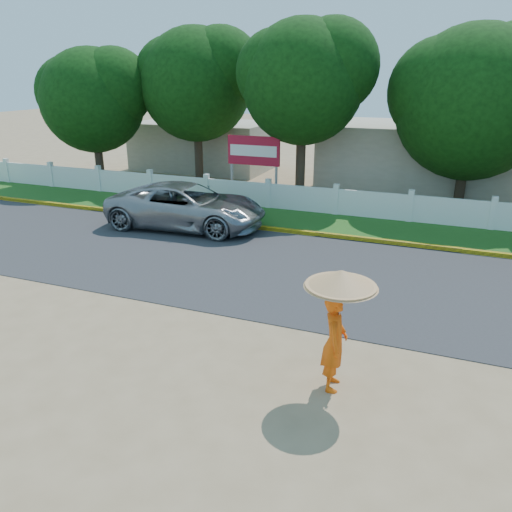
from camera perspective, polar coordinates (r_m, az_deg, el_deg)
The scene contains 11 objects.
ground at distance 11.42m, azimuth -3.69°, elevation -9.40°, with size 120.00×120.00×0.00m, color #9E8460.
road at distance 15.20m, azimuth 3.42°, elevation -1.52°, with size 60.00×7.00×0.02m, color #38383A.
grass_verge at distance 20.00m, azimuth 8.09°, elevation 3.72°, with size 60.00×3.50×0.03m, color #2D601E.
curb at distance 18.40m, azimuth 6.85°, elevation 2.52°, with size 40.00×0.18×0.16m, color yellow.
fence at distance 21.23m, azimuth 9.09°, elevation 6.13°, with size 40.00×0.10×1.10m, color silver.
building_near at distance 27.29m, azimuth 18.69°, elevation 10.71°, with size 10.00×6.00×3.20m, color #B7AD99.
building_far at distance 31.67m, azimuth -5.86°, elevation 12.47°, with size 8.00×5.00×2.80m, color #B7AD99.
vehicle at distance 19.32m, azimuth -7.93°, elevation 5.69°, with size 2.79×6.05×1.68m, color #909397.
monk_with_parasol at distance 9.17m, azimuth 9.31°, elevation -6.44°, with size 1.32×1.32×2.40m.
billboard at distance 23.12m, azimuth -0.28°, elevation 11.56°, with size 2.50×0.13×2.95m.
tree_row at distance 23.32m, azimuth 19.13°, elevation 17.64°, with size 33.98×8.32×9.24m.
Camera 1 is at (4.26, -8.96, 5.65)m, focal length 35.00 mm.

